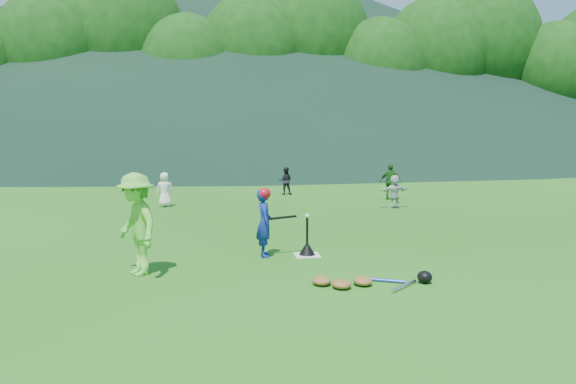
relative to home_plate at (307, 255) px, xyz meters
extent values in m
plane|color=#235713|center=(0.00, 0.00, -0.01)|extent=(120.00, 120.00, 0.00)
cube|color=silver|center=(0.00, 0.00, 0.00)|extent=(0.45, 0.45, 0.02)
sphere|color=white|center=(0.00, 0.00, 0.73)|extent=(0.08, 0.08, 0.08)
imported|color=navy|center=(-0.78, 0.06, 0.60)|extent=(0.31, 0.45, 1.23)
imported|color=#60C53A|center=(-2.90, -0.96, 0.80)|extent=(1.05, 1.21, 1.62)
imported|color=white|center=(-3.08, 7.11, 0.51)|extent=(0.55, 0.40, 1.04)
imported|color=black|center=(0.94, 9.83, 0.48)|extent=(0.54, 0.46, 0.98)
imported|color=#1A571A|center=(4.17, 7.82, 0.59)|extent=(0.76, 0.53, 1.20)
imported|color=#BBBBBB|center=(3.63, 5.85, 0.48)|extent=(0.96, 0.47, 0.99)
cone|color=black|center=(0.00, 0.00, 0.10)|extent=(0.30, 0.30, 0.18)
cylinder|color=black|center=(0.00, 0.00, 0.44)|extent=(0.04, 0.04, 0.50)
ellipsoid|color=#B70C19|center=(-0.78, 0.06, 1.14)|extent=(0.24, 0.26, 0.22)
cylinder|color=black|center=(-0.48, 0.08, 0.69)|extent=(0.61, 0.21, 0.07)
ellipsoid|color=olive|center=(0.12, -2.17, 0.05)|extent=(0.28, 0.34, 0.13)
ellipsoid|color=olive|center=(0.47, -2.05, 0.05)|extent=(0.28, 0.34, 0.13)
ellipsoid|color=olive|center=(-0.13, -1.95, 0.05)|extent=(0.28, 0.34, 0.13)
cylinder|color=silver|center=(1.02, -2.27, 0.02)|extent=(0.56, 0.53, 0.06)
cylinder|color=#263FA5|center=(0.82, -1.92, 0.02)|extent=(0.64, 0.34, 0.05)
ellipsoid|color=black|center=(1.42, -2.07, 0.08)|extent=(0.22, 0.24, 0.19)
cube|color=gray|center=(0.00, 28.00, 0.59)|extent=(70.00, 0.03, 1.20)
cube|color=yellow|center=(0.00, 28.00, 1.23)|extent=(70.00, 0.08, 0.08)
cylinder|color=gray|center=(0.00, 28.00, 0.59)|extent=(0.07, 0.07, 1.30)
cylinder|color=#382314|center=(-12.80, 33.50, 1.88)|extent=(0.56, 0.56, 3.78)
ellipsoid|color=#164711|center=(-12.80, 33.50, 7.87)|extent=(8.21, 8.21, 9.44)
cylinder|color=#382314|center=(-8.00, 35.00, 2.18)|extent=(0.56, 0.56, 4.38)
ellipsoid|color=#164711|center=(-8.00, 35.00, 9.12)|extent=(9.50, 9.50, 10.92)
cylinder|color=#382314|center=(-3.20, 32.00, 1.60)|extent=(0.56, 0.56, 3.22)
ellipsoid|color=#164711|center=(-3.20, 32.00, 6.71)|extent=(6.99, 6.99, 8.04)
cylinder|color=#382314|center=(1.60, 33.50, 1.90)|extent=(0.56, 0.56, 3.81)
ellipsoid|color=#164711|center=(1.60, 33.50, 7.95)|extent=(8.28, 8.28, 9.53)
cylinder|color=#382314|center=(6.40, 35.00, 2.19)|extent=(0.56, 0.56, 4.41)
ellipsoid|color=#164711|center=(6.40, 35.00, 9.19)|extent=(9.58, 9.58, 11.01)
cylinder|color=#382314|center=(11.20, 32.00, 1.62)|extent=(0.56, 0.56, 3.25)
ellipsoid|color=#164711|center=(11.20, 32.00, 6.78)|extent=(7.07, 7.07, 8.13)
cylinder|color=#382314|center=(16.00, 33.50, 1.91)|extent=(0.56, 0.56, 3.85)
ellipsoid|color=#164711|center=(16.00, 33.50, 8.02)|extent=(8.36, 8.36, 9.61)
cylinder|color=#382314|center=(20.80, 35.00, 2.21)|extent=(0.56, 0.56, 4.44)
ellipsoid|color=#164711|center=(20.80, 35.00, 9.26)|extent=(9.65, 9.65, 11.10)
cylinder|color=#382314|center=(25.60, 32.00, 1.63)|extent=(0.56, 0.56, 3.29)
ellipsoid|color=#164711|center=(25.60, 32.00, 6.85)|extent=(7.14, 7.14, 8.22)
cone|color=black|center=(0.00, 83.00, 15.99)|extent=(140.00, 140.00, 32.00)
camera|label=1|loc=(-1.75, -9.91, 2.26)|focal=35.00mm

